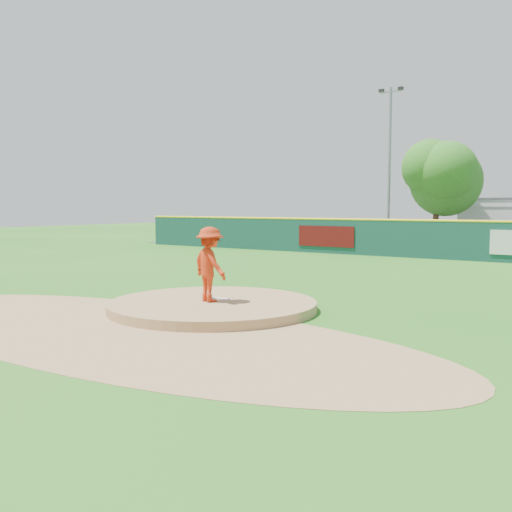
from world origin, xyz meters
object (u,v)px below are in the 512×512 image
Objects in this scene: pitcher at (210,264)px; van at (394,240)px; playground_slide at (242,232)px; deciduous_tree at (437,178)px; light_pole_left at (390,159)px.

pitcher reaches higher than van.
playground_slide is (-16.52, 23.87, -0.43)m from pitcher.
pitcher is 25.41m from deciduous_tree.
light_pole_left is (-4.00, 2.00, 1.50)m from deciduous_tree.
light_pole_left is at bearing -58.43° from pitcher.
light_pole_left is at bearing 153.43° from deciduous_tree.
van is (-4.00, 23.05, -0.58)m from pitcher.
pitcher is 0.69× the size of playground_slide.
pitcher is at bearing -158.49° from van.
light_pole_left reaches higher than deciduous_tree.
pitcher is 0.27× the size of deciduous_tree.
van is at bearing -3.77° from playground_slide.
deciduous_tree is 4.72m from light_pole_left.
deciduous_tree reaches higher than van.
van is 4.85m from deciduous_tree.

